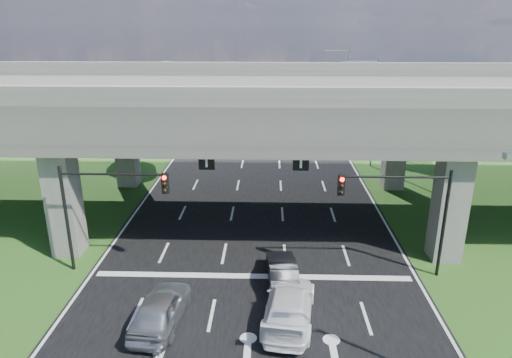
# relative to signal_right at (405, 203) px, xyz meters

# --- Properties ---
(ground) EXTENTS (160.00, 160.00, 0.00)m
(ground) POSITION_rel_signal_right_xyz_m (-7.82, -3.94, -4.19)
(ground) COLOR #2C4C18
(ground) RESTS_ON ground
(road) EXTENTS (18.00, 120.00, 0.03)m
(road) POSITION_rel_signal_right_xyz_m (-7.82, 6.06, -4.17)
(road) COLOR black
(road) RESTS_ON ground
(overpass) EXTENTS (80.00, 15.00, 10.00)m
(overpass) POSITION_rel_signal_right_xyz_m (-7.82, 8.06, 3.73)
(overpass) COLOR #322F2D
(overpass) RESTS_ON ground
(warehouse) EXTENTS (20.00, 10.00, 4.00)m
(warehouse) POSITION_rel_signal_right_xyz_m (-33.82, 31.06, -2.19)
(warehouse) COLOR #9E9E99
(warehouse) RESTS_ON ground
(signal_right) EXTENTS (5.76, 0.54, 6.00)m
(signal_right) POSITION_rel_signal_right_xyz_m (0.00, 0.00, 0.00)
(signal_right) COLOR black
(signal_right) RESTS_ON ground
(signal_left) EXTENTS (5.76, 0.54, 6.00)m
(signal_left) POSITION_rel_signal_right_xyz_m (-15.65, 0.00, 0.00)
(signal_left) COLOR black
(signal_left) RESTS_ON ground
(streetlight_far) EXTENTS (3.38, 0.25, 10.00)m
(streetlight_far) POSITION_rel_signal_right_xyz_m (2.27, 20.06, 1.66)
(streetlight_far) COLOR gray
(streetlight_far) RESTS_ON ground
(streetlight_beyond) EXTENTS (3.38, 0.25, 10.00)m
(streetlight_beyond) POSITION_rel_signal_right_xyz_m (2.27, 36.06, 1.66)
(streetlight_beyond) COLOR gray
(streetlight_beyond) RESTS_ON ground
(tree_left_near) EXTENTS (4.50, 4.50, 7.80)m
(tree_left_near) POSITION_rel_signal_right_xyz_m (-21.78, 22.06, 0.63)
(tree_left_near) COLOR black
(tree_left_near) RESTS_ON ground
(tree_left_mid) EXTENTS (3.91, 3.90, 6.76)m
(tree_left_mid) POSITION_rel_signal_right_xyz_m (-24.78, 30.06, -0.01)
(tree_left_mid) COLOR black
(tree_left_mid) RESTS_ON ground
(tree_left_far) EXTENTS (4.80, 4.80, 8.32)m
(tree_left_far) POSITION_rel_signal_right_xyz_m (-20.78, 38.06, 0.95)
(tree_left_far) COLOR black
(tree_left_far) RESTS_ON ground
(tree_right_near) EXTENTS (4.20, 4.20, 7.28)m
(tree_right_near) POSITION_rel_signal_right_xyz_m (5.22, 24.06, 0.31)
(tree_right_near) COLOR black
(tree_right_near) RESTS_ON ground
(tree_right_mid) EXTENTS (3.91, 3.90, 6.76)m
(tree_right_mid) POSITION_rel_signal_right_xyz_m (8.22, 32.06, -0.01)
(tree_right_mid) COLOR black
(tree_right_mid) RESTS_ON ground
(tree_right_far) EXTENTS (4.50, 4.50, 7.80)m
(tree_right_far) POSITION_rel_signal_right_xyz_m (4.22, 40.06, 0.63)
(tree_right_far) COLOR black
(tree_right_far) RESTS_ON ground
(car_silver) EXTENTS (2.31, 4.82, 1.59)m
(car_silver) POSITION_rel_signal_right_xyz_m (-11.81, -4.66, -3.36)
(car_silver) COLOR #B3B6BB
(car_silver) RESTS_ON road
(car_dark) EXTENTS (1.75, 4.25, 1.37)m
(car_dark) POSITION_rel_signal_right_xyz_m (-6.27, -0.94, -3.47)
(car_dark) COLOR black
(car_dark) RESTS_ON road
(car_white) EXTENTS (2.85, 5.62, 1.56)m
(car_white) POSITION_rel_signal_right_xyz_m (-6.02, -4.20, -3.37)
(car_white) COLOR white
(car_white) RESTS_ON road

